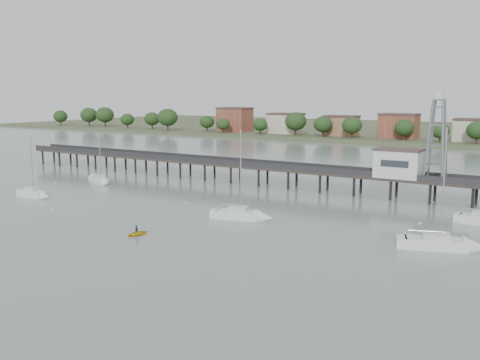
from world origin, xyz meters
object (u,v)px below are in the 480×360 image
Objects in this scene: lattice_tower at (437,140)px; white_tender at (97,178)px; yellow_dinghy at (137,235)px; sailboat_a at (36,194)px; sailboat_b at (102,181)px; sailboat_d at (451,245)px; pier at (278,169)px; sailboat_c at (247,216)px.

white_tender is at bearing -168.61° from lattice_tower.
sailboat_a is at bearing 173.06° from yellow_dinghy.
sailboat_b is at bearing -164.78° from lattice_tower.
sailboat_d is (72.18, 5.79, -0.02)m from sailboat_a.
sailboat_a is 3.81× the size of yellow_dinghy.
sailboat_a is (-32.10, -34.99, -3.14)m from pier.
sailboat_c is at bearing 3.41° from sailboat_a.
yellow_dinghy is (-8.07, -15.86, -0.63)m from sailboat_c.
lattice_tower is at bearing 88.15° from sailboat_d.
pier reaches higher than white_tender.
sailboat_c is (10.32, -28.93, -3.16)m from pier.
sailboat_c reaches higher than white_tender.
lattice_tower is 72.27m from white_tender.
white_tender is at bearing 150.91° from sailboat_d.
lattice_tower is 37.35m from sailboat_c.
white_tender is at bearing 148.06° from sailboat_c.
sailboat_d is at bearing -10.61° from white_tender.
lattice_tower is 1.05× the size of sailboat_c.
yellow_dinghy is (34.35, -9.80, -0.65)m from sailboat_a.
pier is at bearing 94.54° from sailboat_c.
lattice_tower is 0.96× the size of sailboat_d.
pier is at bearing 50.74° from sailboat_b.
yellow_dinghy is at bearing -132.05° from sailboat_c.
yellow_dinghy is (40.83, -30.67, -0.46)m from white_tender.
pier is 49.70m from sailboat_d.
lattice_tower is 1.33× the size of sailboat_a.
sailboat_a reaches higher than yellow_dinghy.
white_tender is (-5.38, 3.48, -0.20)m from sailboat_b.
lattice_tower is at bearing 0.00° from pier.
pier is 41.21m from white_tender.
pier is 30.87m from sailboat_c.
yellow_dinghy is (-37.83, -15.59, -0.63)m from sailboat_d.
white_tender is at bearing 102.51° from sailboat_a.
sailboat_a is (1.10, -17.39, -0.01)m from sailboat_b.
sailboat_c reaches higher than yellow_dinghy.
sailboat_b is 3.50× the size of yellow_dinghy.
lattice_tower reaches higher than yellow_dinghy.
sailboat_c is 4.82× the size of yellow_dinghy.
pier is 14.04× the size of sailboat_b.
pier is 9.33× the size of sailboat_d.
sailboat_b is 0.66× the size of sailboat_d.
sailboat_d is 40.92m from yellow_dinghy.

